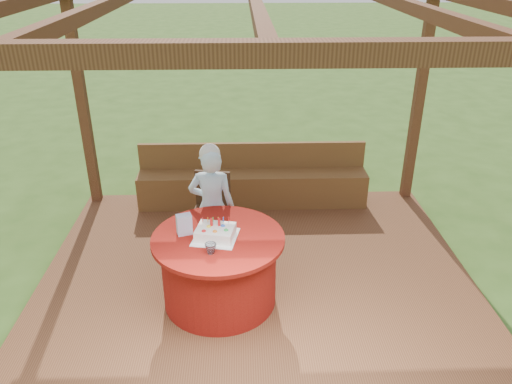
# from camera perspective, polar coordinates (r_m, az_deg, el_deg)

# --- Properties ---
(ground) EXTENTS (60.00, 60.00, 0.00)m
(ground) POSITION_cam_1_polar(r_m,az_deg,el_deg) (5.37, 0.08, -10.82)
(ground) COLOR #30551C
(ground) RESTS_ON ground
(deck) EXTENTS (4.50, 4.00, 0.12)m
(deck) POSITION_cam_1_polar(r_m,az_deg,el_deg) (5.33, 0.08, -10.30)
(deck) COLOR brown
(deck) RESTS_ON ground
(pergola) EXTENTS (4.50, 4.00, 2.72)m
(pergola) POSITION_cam_1_polar(r_m,az_deg,el_deg) (4.37, 0.11, 15.31)
(pergola) COLOR brown
(pergola) RESTS_ON deck
(bench) EXTENTS (3.00, 0.42, 0.80)m
(bench) POSITION_cam_1_polar(r_m,az_deg,el_deg) (6.64, -0.39, 0.82)
(bench) COLOR brown
(bench) RESTS_ON deck
(table) EXTENTS (1.24, 1.24, 0.72)m
(table) POSITION_cam_1_polar(r_m,az_deg,el_deg) (4.81, -4.22, -8.71)
(table) COLOR maroon
(table) RESTS_ON deck
(chair) EXTENTS (0.46, 0.46, 0.85)m
(chair) POSITION_cam_1_polar(r_m,az_deg,el_deg) (5.70, -5.12, -1.62)
(chair) COLOR #372011
(chair) RESTS_ON deck
(elderly_woman) EXTENTS (0.50, 0.34, 1.36)m
(elderly_woman) POSITION_cam_1_polar(r_m,az_deg,el_deg) (5.26, -5.07, -1.42)
(elderly_woman) COLOR #A8DBF9
(elderly_woman) RESTS_ON deck
(birthday_cake) EXTENTS (0.46, 0.46, 0.18)m
(birthday_cake) POSITION_cam_1_polar(r_m,az_deg,el_deg) (4.59, -4.67, -4.62)
(birthday_cake) COLOR white
(birthday_cake) RESTS_ON table
(gift_bag) EXTENTS (0.16, 0.13, 0.20)m
(gift_bag) POSITION_cam_1_polar(r_m,az_deg,el_deg) (4.65, -8.20, -3.69)
(gift_bag) COLOR #CB83BC
(gift_bag) RESTS_ON table
(drinking_glass) EXTENTS (0.10, 0.10, 0.09)m
(drinking_glass) POSITION_cam_1_polar(r_m,az_deg,el_deg) (4.37, -5.20, -6.45)
(drinking_glass) COLOR silver
(drinking_glass) RESTS_ON table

